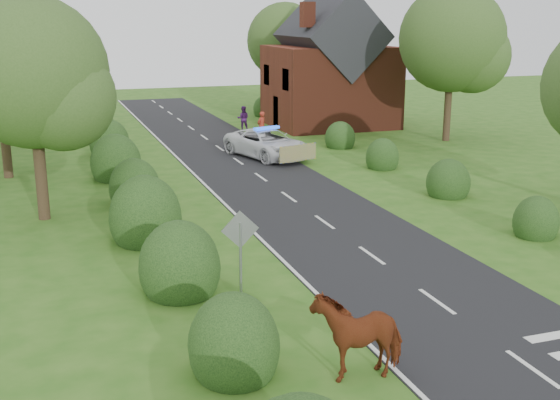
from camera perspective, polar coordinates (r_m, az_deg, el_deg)
name	(u,v)px	position (r m, az deg, el deg)	size (l,w,h in m)	color
ground	(437,302)	(19.87, 12.62, -8.09)	(120.00, 120.00, 0.00)	#2D6017
road	(267,182)	(32.92, -1.05, 1.48)	(6.00, 70.00, 0.02)	black
road_markings	(247,195)	(30.53, -2.70, 0.43)	(4.96, 70.00, 0.01)	white
hedgerow_left	(136,194)	(28.21, -11.61, 0.44)	(2.75, 50.41, 3.00)	black
hedgerow_right	(433,177)	(32.14, 12.35, 1.80)	(2.10, 45.78, 2.10)	black
tree_left_a	(39,79)	(27.41, -18.96, 9.29)	(5.74, 5.60, 8.38)	#332316
tree_left_b	(4,72)	(35.43, -21.53, 9.67)	(5.74, 5.60, 8.07)	#332316
tree_left_d	(27,42)	(55.34, -19.85, 11.95)	(6.15, 6.00, 8.89)	#332316
tree_right_b	(457,43)	(44.48, 14.21, 12.25)	(6.56, 6.40, 9.40)	#332316
tree_right_c	(289,44)	(56.69, 0.72, 12.56)	(6.15, 6.00, 8.58)	#332316
road_sign	(240,242)	(19.09, -3.25, -3.40)	(1.06, 0.08, 2.53)	gray
house	(330,71)	(49.56, 4.09, 10.39)	(8.00, 7.40, 9.17)	maroon
cow	(358,338)	(15.69, 6.32, -11.08)	(1.17, 2.22, 1.58)	maroon
police_van	(267,144)	(38.48, -1.07, 4.61)	(4.07, 6.10, 1.70)	silver
pedestrian_red	(261,126)	(43.75, -1.52, 6.02)	(0.66, 0.43, 1.81)	maroon
pedestrian_purple	(243,118)	(47.56, -3.01, 6.64)	(0.81, 0.63, 1.67)	#3E154D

